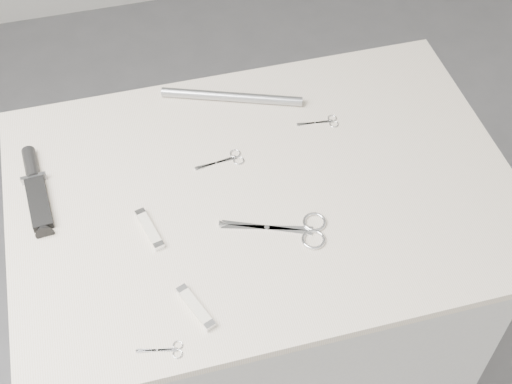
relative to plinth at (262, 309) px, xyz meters
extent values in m
cube|color=silver|center=(0.00, 0.00, 0.00)|extent=(0.90, 0.60, 0.90)
cube|color=beige|center=(0.00, 0.00, 0.46)|extent=(1.00, 0.70, 0.02)
cube|color=silver|center=(-0.02, -0.10, 0.47)|extent=(0.17, 0.09, 0.00)
cylinder|color=silver|center=(-0.02, -0.10, 0.47)|extent=(0.01, 0.01, 0.00)
torus|color=silver|center=(0.07, -0.11, 0.47)|extent=(0.05, 0.05, 0.01)
torus|color=silver|center=(0.06, -0.15, 0.47)|extent=(0.05, 0.05, 0.01)
cube|color=silver|center=(-0.08, 0.09, 0.47)|extent=(0.09, 0.02, 0.00)
cylinder|color=silver|center=(-0.08, 0.09, 0.47)|extent=(0.01, 0.01, 0.00)
torus|color=silver|center=(-0.03, 0.10, 0.47)|extent=(0.02, 0.02, 0.00)
torus|color=silver|center=(-0.03, 0.08, 0.47)|extent=(0.02, 0.02, 0.00)
cube|color=silver|center=(0.15, 0.14, 0.47)|extent=(0.08, 0.02, 0.00)
cylinder|color=silver|center=(0.15, 0.14, 0.47)|extent=(0.00, 0.00, 0.00)
torus|color=silver|center=(0.19, 0.15, 0.47)|extent=(0.02, 0.02, 0.00)
torus|color=silver|center=(0.19, 0.13, 0.47)|extent=(0.02, 0.02, 0.00)
cube|color=silver|center=(-0.26, -0.30, 0.47)|extent=(0.07, 0.02, 0.00)
cylinder|color=silver|center=(-0.26, -0.30, 0.47)|extent=(0.00, 0.00, 0.00)
torus|color=silver|center=(-0.23, -0.30, 0.47)|extent=(0.02, 0.02, 0.00)
torus|color=silver|center=(-0.23, -0.31, 0.47)|extent=(0.02, 0.02, 0.00)
cube|color=black|center=(-0.43, 0.07, 0.48)|extent=(0.05, 0.13, 0.02)
cube|color=#999CA2|center=(-0.44, 0.13, 0.48)|extent=(0.05, 0.01, 0.02)
cylinder|color=black|center=(-0.44, 0.17, 0.48)|extent=(0.03, 0.08, 0.03)
cube|color=silver|center=(-0.23, -0.05, 0.48)|extent=(0.04, 0.10, 0.01)
cube|color=silver|center=(-0.25, -0.01, 0.48)|extent=(0.02, 0.02, 0.01)
cube|color=silver|center=(-0.22, -0.09, 0.48)|extent=(0.02, 0.02, 0.01)
cube|color=silver|center=(-0.19, -0.24, 0.48)|extent=(0.05, 0.10, 0.01)
cube|color=silver|center=(-0.20, -0.20, 0.48)|extent=(0.02, 0.02, 0.01)
cube|color=silver|center=(-0.17, -0.28, 0.48)|extent=(0.02, 0.02, 0.01)
cylinder|color=#999CA2|center=(0.00, 0.26, 0.48)|extent=(0.30, 0.13, 0.02)
camera|label=1|loc=(-0.25, -0.88, 1.55)|focal=50.00mm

